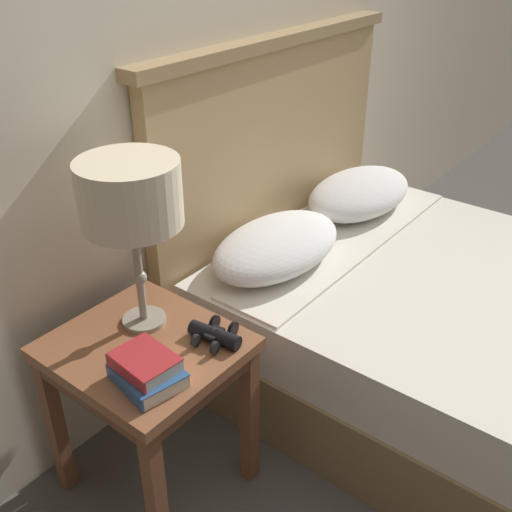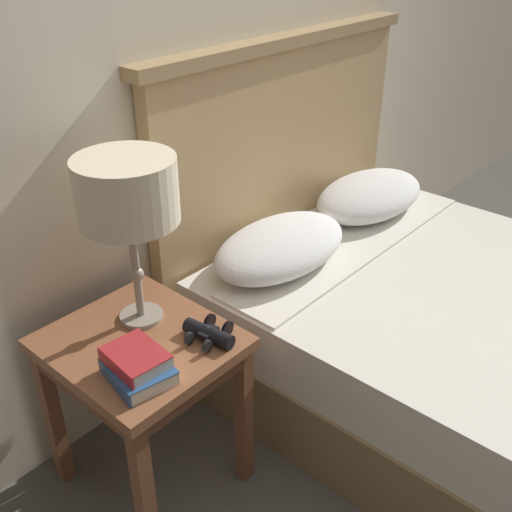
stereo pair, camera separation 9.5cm
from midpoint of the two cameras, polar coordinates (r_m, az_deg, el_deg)
ground_plane at (r=2.19m, az=18.85°, el=-20.66°), size 20.00×20.00×0.00m
wall_back at (r=2.07m, az=-5.28°, el=20.48°), size 8.00×0.06×2.60m
nightstand at (r=1.82m, az=-9.30°, el=-10.02°), size 0.47×0.52×0.57m
bed at (r=2.36m, az=18.86°, el=-6.64°), size 1.46×1.83×1.25m
table_lamp at (r=1.64m, az=-10.56°, el=5.79°), size 0.28×0.28×0.51m
book_on_nightstand at (r=1.62m, az=-9.51°, el=-10.82°), size 0.18×0.21×0.04m
book_stacked_on_top at (r=1.60m, az=-9.76°, el=-9.60°), size 0.14×0.18×0.04m
binoculars_pair at (r=1.72m, az=-2.93°, el=-7.37°), size 0.15×0.16×0.05m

